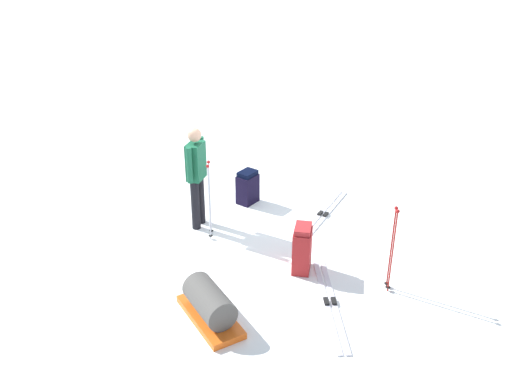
{
  "coord_description": "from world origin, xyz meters",
  "views": [
    {
      "loc": [
        7.47,
        2.25,
        4.59
      ],
      "look_at": [
        0.0,
        0.0,
        0.7
      ],
      "focal_mm": 38.87,
      "sensor_mm": 36.0,
      "label": 1
    }
  ],
  "objects_px": {
    "backpack_large_dark": "(248,187)",
    "ski_poles_planted_far": "(209,197)",
    "skier_standing": "(196,173)",
    "backpack_bright": "(302,249)",
    "ski_pair_near": "(323,215)",
    "gear_sled": "(210,305)",
    "ski_pair_far": "(330,302)",
    "ski_poles_planted_near": "(392,245)"
  },
  "relations": [
    {
      "from": "backpack_large_dark",
      "to": "ski_poles_planted_far",
      "type": "distance_m",
      "value": 1.38
    },
    {
      "from": "backpack_large_dark",
      "to": "ski_poles_planted_far",
      "type": "xyz_separation_m",
      "value": [
        1.3,
        -0.2,
        0.42
      ]
    },
    {
      "from": "skier_standing",
      "to": "backpack_bright",
      "type": "bearing_deg",
      "value": 67.73
    },
    {
      "from": "ski_pair_near",
      "to": "backpack_bright",
      "type": "bearing_deg",
      "value": -0.04
    },
    {
      "from": "ski_pair_near",
      "to": "backpack_large_dark",
      "type": "bearing_deg",
      "value": -94.12
    },
    {
      "from": "gear_sled",
      "to": "ski_poles_planted_far",
      "type": "bearing_deg",
      "value": -159.4
    },
    {
      "from": "skier_standing",
      "to": "ski_poles_planted_far",
      "type": "height_order",
      "value": "skier_standing"
    },
    {
      "from": "ski_pair_far",
      "to": "skier_standing",
      "type": "bearing_deg",
      "value": -120.44
    },
    {
      "from": "ski_pair_far",
      "to": "gear_sled",
      "type": "height_order",
      "value": "gear_sled"
    },
    {
      "from": "skier_standing",
      "to": "gear_sled",
      "type": "relative_size",
      "value": 1.52
    },
    {
      "from": "backpack_bright",
      "to": "ski_poles_planted_near",
      "type": "bearing_deg",
      "value": 84.73
    },
    {
      "from": "backpack_large_dark",
      "to": "gear_sled",
      "type": "height_order",
      "value": "backpack_large_dark"
    },
    {
      "from": "backpack_bright",
      "to": "ski_poles_planted_near",
      "type": "distance_m",
      "value": 1.28
    },
    {
      "from": "skier_standing",
      "to": "ski_poles_planted_far",
      "type": "distance_m",
      "value": 0.49
    },
    {
      "from": "ski_pair_far",
      "to": "ski_poles_planted_far",
      "type": "bearing_deg",
      "value": -118.47
    },
    {
      "from": "backpack_large_dark",
      "to": "backpack_bright",
      "type": "height_order",
      "value": "backpack_bright"
    },
    {
      "from": "ski_poles_planted_near",
      "to": "gear_sled",
      "type": "height_order",
      "value": "ski_poles_planted_near"
    },
    {
      "from": "backpack_bright",
      "to": "gear_sled",
      "type": "height_order",
      "value": "backpack_bright"
    },
    {
      "from": "ski_pair_far",
      "to": "backpack_large_dark",
      "type": "xyz_separation_m",
      "value": [
        -2.45,
        -1.92,
        0.28
      ]
    },
    {
      "from": "ski_pair_far",
      "to": "gear_sled",
      "type": "xyz_separation_m",
      "value": [
        0.76,
        -1.4,
        0.21
      ]
    },
    {
      "from": "skier_standing",
      "to": "backpack_large_dark",
      "type": "bearing_deg",
      "value": 152.56
    },
    {
      "from": "ski_pair_far",
      "to": "backpack_bright",
      "type": "height_order",
      "value": "backpack_bright"
    },
    {
      "from": "skier_standing",
      "to": "gear_sled",
      "type": "height_order",
      "value": "skier_standing"
    },
    {
      "from": "ski_pair_near",
      "to": "ski_poles_planted_far",
      "type": "bearing_deg",
      "value": -52.89
    },
    {
      "from": "ski_pair_near",
      "to": "backpack_large_dark",
      "type": "distance_m",
      "value": 1.41
    },
    {
      "from": "skier_standing",
      "to": "ski_poles_planted_near",
      "type": "distance_m",
      "value": 3.27
    },
    {
      "from": "skier_standing",
      "to": "ski_pair_near",
      "type": "relative_size",
      "value": 0.85
    },
    {
      "from": "gear_sled",
      "to": "backpack_bright",
      "type": "bearing_deg",
      "value": 148.55
    },
    {
      "from": "ski_poles_planted_far",
      "to": "ski_pair_near",
      "type": "bearing_deg",
      "value": 127.11
    },
    {
      "from": "ski_pair_far",
      "to": "backpack_large_dark",
      "type": "relative_size",
      "value": 3.18
    },
    {
      "from": "ski_pair_far",
      "to": "backpack_large_dark",
      "type": "bearing_deg",
      "value": -141.97
    },
    {
      "from": "skier_standing",
      "to": "backpack_large_dark",
      "type": "height_order",
      "value": "skier_standing"
    },
    {
      "from": "ski_poles_planted_near",
      "to": "backpack_bright",
      "type": "bearing_deg",
      "value": -95.27
    },
    {
      "from": "skier_standing",
      "to": "ski_pair_near",
      "type": "bearing_deg",
      "value": 115.6
    },
    {
      "from": "backpack_large_dark",
      "to": "skier_standing",
      "type": "bearing_deg",
      "value": -27.44
    },
    {
      "from": "skier_standing",
      "to": "ski_pair_far",
      "type": "xyz_separation_m",
      "value": [
        1.43,
        2.44,
        -0.94
      ]
    },
    {
      "from": "ski_poles_planted_near",
      "to": "ski_pair_near",
      "type": "bearing_deg",
      "value": -145.8
    },
    {
      "from": "ski_poles_planted_far",
      "to": "gear_sled",
      "type": "height_order",
      "value": "ski_poles_planted_far"
    },
    {
      "from": "ski_pair_far",
      "to": "backpack_bright",
      "type": "xyz_separation_m",
      "value": [
        -0.65,
        -0.53,
        0.34
      ]
    },
    {
      "from": "skier_standing",
      "to": "gear_sled",
      "type": "bearing_deg",
      "value": 25.35
    },
    {
      "from": "backpack_large_dark",
      "to": "ski_pair_near",
      "type": "bearing_deg",
      "value": 85.88
    },
    {
      "from": "backpack_bright",
      "to": "skier_standing",
      "type": "bearing_deg",
      "value": -112.27
    }
  ]
}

